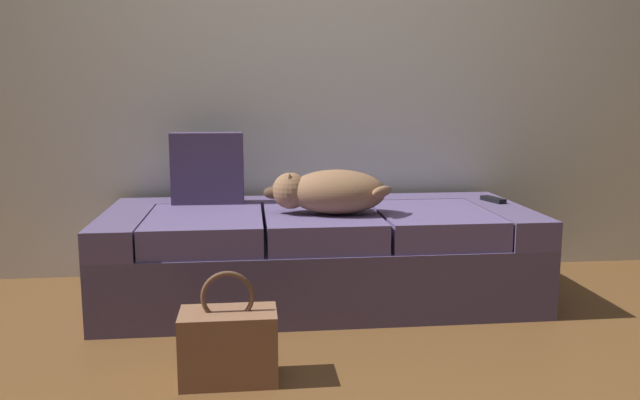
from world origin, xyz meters
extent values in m
cube|color=silver|center=(0.00, 1.69, 1.40)|extent=(6.40, 0.10, 2.80)
cube|color=#514463|center=(0.00, 1.15, 0.15)|extent=(1.93, 0.84, 0.30)
cube|color=#5B4C74|center=(-0.87, 1.15, 0.36)|extent=(0.20, 0.84, 0.12)
cube|color=#5B4C74|center=(0.87, 1.15, 0.36)|extent=(0.20, 0.84, 0.12)
cube|color=#5B4C74|center=(0.00, 1.47, 0.36)|extent=(1.53, 0.20, 0.12)
cube|color=slate|center=(-0.51, 1.05, 0.36)|extent=(0.49, 0.63, 0.12)
cube|color=slate|center=(0.00, 1.05, 0.36)|extent=(0.49, 0.63, 0.12)
cube|color=slate|center=(0.51, 1.05, 0.36)|extent=(0.49, 0.63, 0.12)
ellipsoid|color=#8E6545|center=(0.07, 1.02, 0.52)|extent=(0.46, 0.30, 0.20)
sphere|color=#8E6545|center=(-0.14, 1.04, 0.53)|extent=(0.16, 0.16, 0.16)
ellipsoid|color=brown|center=(-0.21, 1.05, 0.52)|extent=(0.10, 0.07, 0.06)
cone|color=brown|center=(-0.14, 1.00, 0.59)|extent=(0.04, 0.04, 0.05)
cone|color=brown|center=(-0.13, 1.09, 0.59)|extent=(0.04, 0.04, 0.05)
ellipsoid|color=#8E6545|center=(0.25, 0.94, 0.53)|extent=(0.14, 0.16, 0.05)
cube|color=black|center=(0.87, 1.25, 0.44)|extent=(0.08, 0.16, 0.02)
cube|color=#473856|center=(-0.51, 1.37, 0.59)|extent=(0.34, 0.13, 0.34)
cube|color=#8A5C41|center=(-0.39, 0.31, 0.12)|extent=(0.32, 0.18, 0.24)
torus|color=brown|center=(-0.39, 0.31, 0.29)|extent=(0.18, 0.02, 0.18)
camera|label=1|loc=(-0.32, -1.75, 0.95)|focal=36.22mm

